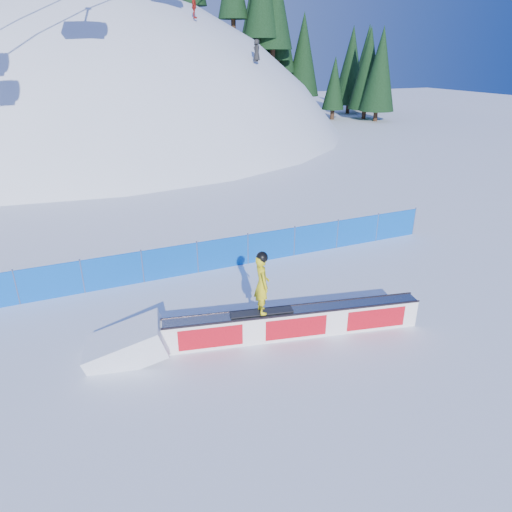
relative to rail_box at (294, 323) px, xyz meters
name	(u,v)px	position (x,y,z in m)	size (l,w,h in m)	color
ground	(210,343)	(-2.33, 0.61, -0.44)	(160.00, 160.00, 0.00)	white
snow_hill	(110,282)	(-2.33, 42.61, -18.44)	(64.00, 64.00, 64.00)	white
treeline	(308,39)	(23.20, 41.69, 8.51)	(23.43, 10.83, 19.73)	#321F14
safety_fence	(171,262)	(-2.33, 5.11, 0.16)	(22.05, 0.05, 1.30)	#064EB8
rail_box	(294,323)	(0.00, 0.00, 0.00)	(7.36, 1.98, 0.89)	white
snow_ramp	(128,355)	(-4.54, 0.92, -0.44)	(2.06, 1.37, 0.77)	white
snowboarder	(262,284)	(-0.92, 0.19, 1.35)	(1.79, 0.67, 1.84)	black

